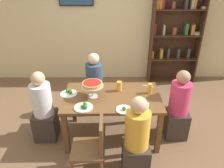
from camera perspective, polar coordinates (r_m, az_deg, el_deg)
ground_plane at (r=3.63m, az=0.02°, el=-13.24°), size 12.00×12.00×0.00m
rear_partition at (r=5.03m, az=-0.28°, el=16.61°), size 8.00×0.12×2.80m
dining_table at (r=3.25m, az=0.02°, el=-4.72°), size 1.44×0.87×0.74m
bookshelf at (r=5.13m, az=16.44°, el=12.69°), size 1.14×0.30×2.21m
diner_far_left at (r=3.96m, az=-4.59°, el=-0.86°), size 0.34×0.34×1.15m
diner_head_east at (r=3.48m, az=17.01°, el=-6.53°), size 0.34×0.34×1.15m
diner_near_right at (r=2.80m, az=6.47°, el=-15.16°), size 0.34×0.34×1.15m
diner_head_west at (r=3.46m, az=-17.62°, el=-6.89°), size 0.34×0.34×1.15m
chair_near_left at (r=2.76m, az=-5.07°, el=-16.03°), size 0.40×0.40×0.87m
deep_dish_pizza_stand at (r=3.10m, az=-5.27°, el=-0.28°), size 0.32×0.32×0.24m
salad_plate_near_diner at (r=3.30m, az=-11.34°, el=-2.30°), size 0.25×0.25×0.07m
salad_plate_far_diner at (r=2.88m, az=3.22°, el=-6.73°), size 0.22×0.22×0.07m
salad_plate_spare at (r=2.95m, az=-7.46°, el=-5.99°), size 0.26×0.26×0.07m
beer_glass_amber_tall at (r=3.30m, az=1.93°, el=-0.59°), size 0.08×0.08×0.16m
beer_glass_amber_short at (r=3.29m, az=10.02°, el=-1.19°), size 0.07×0.07×0.15m
water_glass_clear_near at (r=2.91m, az=9.02°, el=-5.98°), size 0.07×0.07×0.10m
cutlery_fork_near at (r=3.49m, az=-6.29°, el=-0.45°), size 0.18×0.05×0.00m
cutlery_knife_near at (r=3.50m, az=9.45°, el=-0.56°), size 0.17×0.08×0.00m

